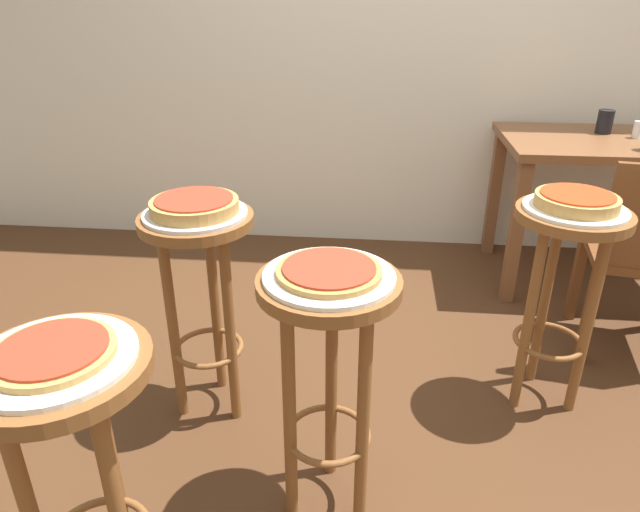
% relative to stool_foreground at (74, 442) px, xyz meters
% --- Properties ---
extents(ground_plane, '(6.00, 6.00, 0.00)m').
position_rel_stool_foreground_xyz_m(ground_plane, '(0.77, 0.79, -0.55)').
color(ground_plane, '#4C2D19').
extents(stool_foreground, '(0.37, 0.37, 0.75)m').
position_rel_stool_foreground_xyz_m(stool_foreground, '(0.00, 0.00, 0.00)').
color(stool_foreground, brown).
rests_on(stool_foreground, ground_plane).
extents(serving_plate_foreground, '(0.32, 0.32, 0.01)m').
position_rel_stool_foreground_xyz_m(serving_plate_foreground, '(0.00, 0.00, 0.21)').
color(serving_plate_foreground, white).
rests_on(serving_plate_foreground, stool_foreground).
extents(pizza_foreground, '(0.24, 0.24, 0.02)m').
position_rel_stool_foreground_xyz_m(pizza_foreground, '(0.00, 0.00, 0.23)').
color(pizza_foreground, tan).
rests_on(pizza_foreground, serving_plate_foreground).
extents(stool_middle, '(0.37, 0.37, 0.75)m').
position_rel_stool_foreground_xyz_m(stool_middle, '(0.50, 0.40, 0.00)').
color(stool_middle, brown).
rests_on(stool_middle, ground_plane).
extents(serving_plate_middle, '(0.33, 0.33, 0.01)m').
position_rel_stool_foreground_xyz_m(serving_plate_middle, '(0.50, 0.40, 0.21)').
color(serving_plate_middle, white).
rests_on(serving_plate_middle, stool_middle).
extents(pizza_middle, '(0.26, 0.26, 0.02)m').
position_rel_stool_foreground_xyz_m(pizza_middle, '(0.50, 0.40, 0.23)').
color(pizza_middle, '#B78442').
rests_on(pizza_middle, serving_plate_middle).
extents(stool_leftside, '(0.37, 0.37, 0.75)m').
position_rel_stool_foreground_xyz_m(stool_leftside, '(0.04, 0.79, 0.00)').
color(stool_leftside, brown).
rests_on(stool_leftside, ground_plane).
extents(serving_plate_leftside, '(0.33, 0.33, 0.01)m').
position_rel_stool_foreground_xyz_m(serving_plate_leftside, '(0.04, 0.79, 0.21)').
color(serving_plate_leftside, silver).
rests_on(serving_plate_leftside, stool_leftside).
extents(pizza_leftside, '(0.28, 0.28, 0.05)m').
position_rel_stool_foreground_xyz_m(pizza_leftside, '(0.04, 0.79, 0.24)').
color(pizza_leftside, tan).
rests_on(pizza_leftside, serving_plate_leftside).
extents(stool_rear, '(0.37, 0.37, 0.75)m').
position_rel_stool_foreground_xyz_m(stool_rear, '(1.25, 0.96, 0.00)').
color(stool_rear, brown).
rests_on(stool_rear, ground_plane).
extents(serving_plate_rear, '(0.33, 0.33, 0.01)m').
position_rel_stool_foreground_xyz_m(serving_plate_rear, '(1.25, 0.96, 0.21)').
color(serving_plate_rear, white).
rests_on(serving_plate_rear, stool_rear).
extents(pizza_rear, '(0.26, 0.26, 0.05)m').
position_rel_stool_foreground_xyz_m(pizza_rear, '(1.25, 0.96, 0.24)').
color(pizza_rear, tan).
rests_on(pizza_rear, serving_plate_rear).
extents(dining_table, '(1.06, 0.68, 0.75)m').
position_rel_stool_foreground_xyz_m(dining_table, '(1.75, 2.00, 0.08)').
color(dining_table, brown).
rests_on(dining_table, ground_plane).
extents(cup_far_edge, '(0.08, 0.08, 0.11)m').
position_rel_stool_foreground_xyz_m(cup_far_edge, '(1.72, 2.11, 0.26)').
color(cup_far_edge, black).
rests_on(cup_far_edge, dining_table).
extents(condiment_shaker, '(0.04, 0.04, 0.08)m').
position_rel_stool_foreground_xyz_m(condiment_shaker, '(1.85, 2.03, 0.24)').
color(condiment_shaker, white).
rests_on(condiment_shaker, dining_table).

